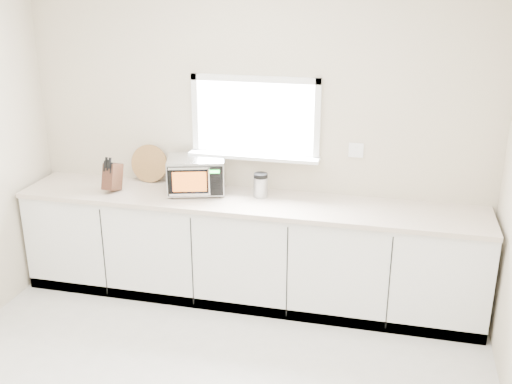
% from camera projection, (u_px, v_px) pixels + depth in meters
% --- Properties ---
extents(back_wall, '(4.00, 0.17, 2.70)m').
position_uv_depth(back_wall, '(256.00, 139.00, 5.09)').
color(back_wall, '#BEB097').
rests_on(back_wall, ground).
extents(cabinets, '(3.92, 0.60, 0.88)m').
position_uv_depth(cabinets, '(248.00, 251.00, 5.14)').
color(cabinets, white).
rests_on(cabinets, ground).
extents(countertop, '(3.92, 0.64, 0.04)m').
position_uv_depth(countertop, '(247.00, 202.00, 4.97)').
color(countertop, beige).
rests_on(countertop, cabinets).
extents(microwave, '(0.56, 0.49, 0.31)m').
position_uv_depth(microwave, '(196.00, 174.00, 5.09)').
color(microwave, black).
rests_on(microwave, countertop).
extents(knife_block, '(0.13, 0.23, 0.32)m').
position_uv_depth(knife_block, '(112.00, 176.00, 5.12)').
color(knife_block, '#462819').
rests_on(knife_block, countertop).
extents(cutting_board, '(0.34, 0.08, 0.34)m').
position_uv_depth(cutting_board, '(149.00, 164.00, 5.35)').
color(cutting_board, '#AF8644').
rests_on(cutting_board, countertop).
extents(coffee_grinder, '(0.15, 0.15, 0.21)m').
position_uv_depth(coffee_grinder, '(261.00, 185.00, 5.00)').
color(coffee_grinder, '#B2B5BA').
rests_on(coffee_grinder, countertop).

